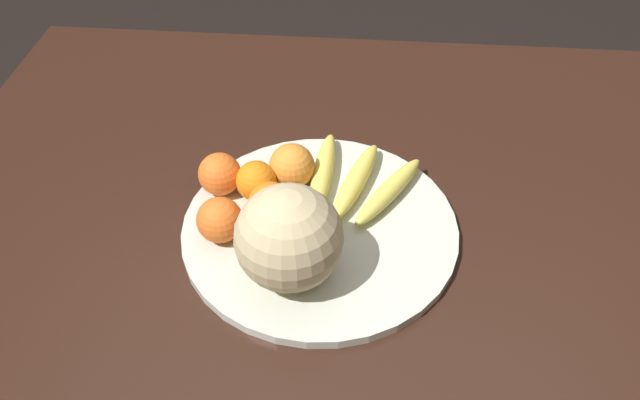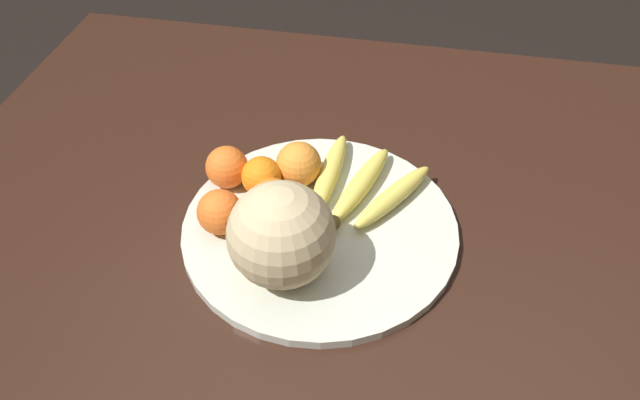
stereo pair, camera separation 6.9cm
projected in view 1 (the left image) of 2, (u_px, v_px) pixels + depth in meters
The scene contains 10 objects.
kitchen_table at pixel (345, 253), 1.02m from camera, with size 1.36×1.04×0.76m.
fruit_bowl at pixel (320, 228), 0.92m from camera, with size 0.40×0.40×0.01m.
melon at pixel (289, 238), 0.80m from camera, with size 0.14×0.14×0.14m.
banana_bunch at pixel (353, 182), 0.96m from camera, with size 0.18×0.21×0.03m.
orange_front_left at pixel (256, 181), 0.94m from camera, with size 0.06×0.06×0.06m.
orange_front_right at pixel (220, 220), 0.87m from camera, with size 0.07×0.07×0.07m.
orange_mid_center at pixel (220, 174), 0.94m from camera, with size 0.07×0.07×0.07m.
orange_back_left at pixel (292, 166), 0.95m from camera, with size 0.07×0.07×0.07m.
orange_back_right at pixel (270, 204), 0.90m from camera, with size 0.06×0.06×0.06m.
produce_tag at pixel (283, 204), 0.94m from camera, with size 0.10×0.03×0.00m.
Camera 1 is at (0.02, -0.67, 1.43)m, focal length 35.00 mm.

